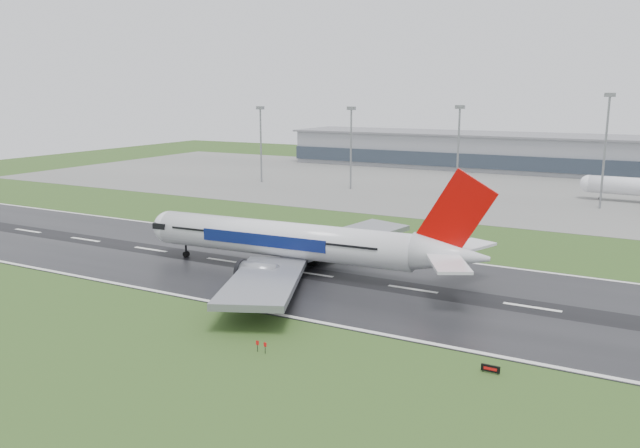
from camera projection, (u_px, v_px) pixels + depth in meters
The scene contains 10 objects.
ground at pixel (413, 290), 109.28m from camera, with size 520.00×520.00×0.00m, color #29471A.
runway at pixel (413, 289), 109.27m from camera, with size 400.00×45.00×0.10m, color black.
apron at pixel (537, 192), 217.20m from camera, with size 400.00×130.00×0.08m, color slate.
terminal at pixel (563, 155), 267.49m from camera, with size 240.00×36.00×15.00m, color gray.
main_airliner at pixel (304, 220), 117.37m from camera, with size 68.61×65.35×20.26m, color silver, non-canonical shape.
runway_sign at pixel (490, 369), 76.65m from camera, with size 2.30×0.26×1.04m, color black, non-canonical shape.
floodmast_0 at pixel (261, 146), 237.54m from camera, with size 0.64×0.64×27.35m, color gray.
floodmast_1 at pixel (351, 150), 220.20m from camera, with size 0.64×0.64×27.61m, color gray.
floodmast_2 at pixel (458, 154), 202.56m from camera, with size 0.64×0.64×28.43m, color gray.
floodmast_3 at pixel (605, 154), 182.28m from camera, with size 0.64×0.64×32.26m, color gray.
Camera 1 is at (35.11, -99.89, 33.47)m, focal length 35.40 mm.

